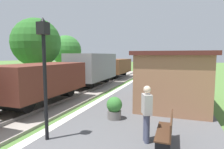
# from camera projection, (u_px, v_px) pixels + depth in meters

# --- Properties ---
(freight_train) EXTENTS (2.50, 26.00, 2.72)m
(freight_train) POSITION_uv_depth(u_px,v_px,m) (74.00, 74.00, 13.64)
(freight_train) COLOR brown
(freight_train) RESTS_ON rail_near
(station_hut) EXTENTS (3.50, 5.80, 2.78)m
(station_hut) POSITION_uv_depth(u_px,v_px,m) (173.00, 77.00, 10.31)
(station_hut) COLOR #9E6B4C
(station_hut) RESTS_ON platform_slab
(bench_near_hut) EXTENTS (0.42, 1.50, 0.91)m
(bench_near_hut) POSITION_uv_depth(u_px,v_px,m) (167.00, 131.00, 5.34)
(bench_near_hut) COLOR #422819
(bench_near_hut) RESTS_ON platform_slab
(person_waiting) EXTENTS (0.38, 0.45, 1.71)m
(person_waiting) POSITION_uv_depth(u_px,v_px,m) (147.00, 112.00, 5.60)
(person_waiting) COLOR #474C66
(person_waiting) RESTS_ON platform_slab
(potted_planter) EXTENTS (0.64, 0.64, 0.92)m
(potted_planter) POSITION_uv_depth(u_px,v_px,m) (114.00, 108.00, 7.70)
(potted_planter) COLOR slate
(potted_planter) RESTS_ON platform_slab
(lamp_post_near) EXTENTS (0.28, 0.28, 3.70)m
(lamp_post_near) POSITION_uv_depth(u_px,v_px,m) (44.00, 57.00, 5.60)
(lamp_post_near) COLOR black
(lamp_post_near) RESTS_ON platform_slab
(tree_trackside_far) EXTENTS (3.79, 3.79, 5.73)m
(tree_trackside_far) POSITION_uv_depth(u_px,v_px,m) (36.00, 43.00, 14.82)
(tree_trackside_far) COLOR #4C3823
(tree_trackside_far) RESTS_ON ground
(tree_field_left) EXTENTS (3.85, 3.85, 5.39)m
(tree_field_left) POSITION_uv_depth(u_px,v_px,m) (66.00, 50.00, 24.29)
(tree_field_left) COLOR #4C3823
(tree_field_left) RESTS_ON ground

